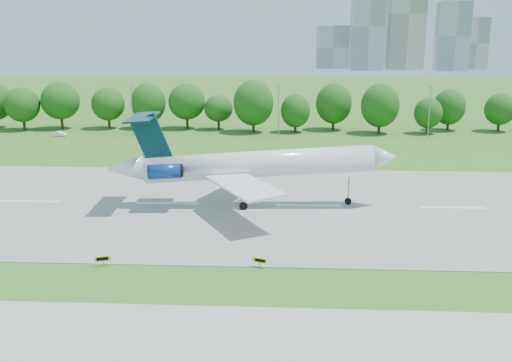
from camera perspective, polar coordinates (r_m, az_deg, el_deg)
The scene contains 10 objects.
ground at distance 59.38m, azimuth -13.74°, elevation -9.08°, with size 600.00×600.00×0.00m, color #2E671B.
runway at distance 82.20m, azimuth -8.84°, elevation -2.26°, with size 400.00×45.00×0.08m, color gray.
tree_line at distance 146.08m, azimuth -3.61°, elevation 7.49°, with size 288.40×8.40×10.40m.
light_poles at distance 136.53m, azimuth -5.14°, elevation 7.06°, with size 175.90×0.25×12.19m.
skyline at distance 450.62m, azimuth 14.15°, elevation 14.66°, with size 127.00×52.00×80.00m.
airliner at distance 79.08m, azimuth -1.18°, elevation 1.73°, with size 40.37×29.33×13.10m.
taxi_sign_centre at distance 61.46m, azimuth -15.06°, elevation -7.51°, with size 1.58×0.64×1.13m.
taxi_sign_right at distance 59.10m, azimuth 0.38°, elevation -7.94°, with size 1.48×0.67×1.06m.
service_vehicle_a at distance 145.52m, azimuth -19.08°, elevation 4.49°, with size 1.24×3.57×1.18m, color white.
service_vehicle_b at distance 138.39m, azimuth -10.41°, elevation 4.59°, with size 1.46×3.63×1.24m, color silver.
Camera 1 is at (16.69, -52.15, 22.98)m, focal length 40.00 mm.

